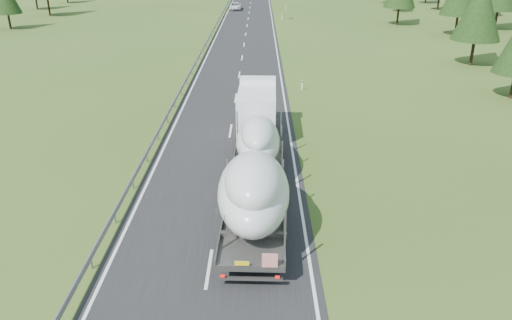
{
  "coord_description": "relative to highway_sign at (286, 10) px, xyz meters",
  "views": [
    {
      "loc": [
        2.27,
        -18.66,
        13.53
      ],
      "look_at": [
        2.08,
        7.29,
        2.2
      ],
      "focal_mm": 35.0,
      "sensor_mm": 36.0,
      "label": 1
    }
  ],
  "objects": [
    {
      "name": "boat_truck",
      "position": [
        -5.12,
        -72.07,
        0.63
      ],
      "size": [
        3.64,
        21.35,
        4.69
      ],
      "color": "white",
      "rests_on": "ground"
    },
    {
      "name": "highway_sign",
      "position": [
        0.0,
        0.0,
        0.0
      ],
      "size": [
        0.08,
        0.9,
        2.6
      ],
      "color": "slate",
      "rests_on": "ground"
    },
    {
      "name": "ground",
      "position": [
        -7.2,
        -80.0,
        -1.81
      ],
      "size": [
        400.0,
        400.0,
        0.0
      ],
      "primitive_type": "plane",
      "color": "#374F1A",
      "rests_on": "ground"
    },
    {
      "name": "guardrail",
      "position": [
        -12.5,
        19.94,
        -1.21
      ],
      "size": [
        0.1,
        400.0,
        0.76
      ],
      "color": "slate",
      "rests_on": "ground"
    },
    {
      "name": "distant_van",
      "position": [
        -10.29,
        14.85,
        -1.05
      ],
      "size": [
        2.61,
        5.51,
        1.52
      ],
      "primitive_type": "imported",
      "rotation": [
        0.0,
        0.0,
        -0.02
      ],
      "color": "silver",
      "rests_on": "ground"
    },
    {
      "name": "road_surface",
      "position": [
        -7.2,
        20.0,
        -1.8
      ],
      "size": [
        10.0,
        400.0,
        0.02
      ],
      "primitive_type": "cube",
      "color": "black",
      "rests_on": "ground"
    }
  ]
}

